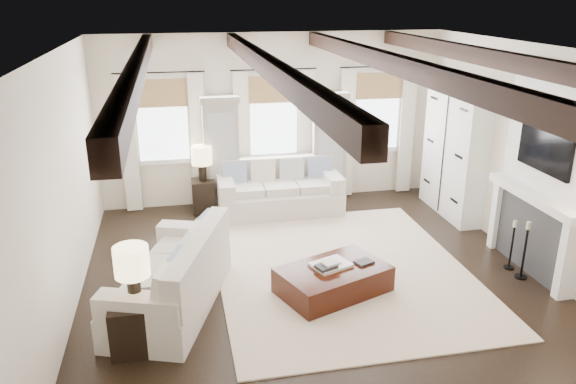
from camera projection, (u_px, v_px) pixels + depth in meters
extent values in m
plane|color=black|center=(322.00, 291.00, 7.72)|extent=(7.50, 7.50, 0.00)
cube|color=white|center=(273.00, 119.00, 10.63)|extent=(6.50, 0.04, 3.20)
cube|color=white|center=(473.00, 357.00, 3.72)|extent=(6.50, 0.04, 3.20)
cube|color=white|center=(57.00, 199.00, 6.56)|extent=(0.04, 7.50, 3.20)
cube|color=white|center=(551.00, 166.00, 7.79)|extent=(0.04, 7.50, 3.20)
cube|color=white|center=(328.00, 53.00, 6.64)|extent=(6.50, 7.50, 0.04)
cube|color=black|center=(138.00, 68.00, 6.26)|extent=(0.16, 7.40, 0.22)
cube|color=black|center=(266.00, 65.00, 6.54)|extent=(0.16, 7.40, 0.22)
cube|color=black|center=(387.00, 62.00, 6.82)|extent=(0.16, 7.40, 0.22)
cube|color=black|center=(495.00, 59.00, 7.10)|extent=(0.16, 7.40, 0.22)
cube|color=white|center=(163.00, 122.00, 10.20)|extent=(0.90, 0.03, 1.45)
cube|color=#A37C4A|center=(160.00, 93.00, 9.97)|extent=(0.94, 0.04, 0.50)
cube|color=white|center=(129.00, 145.00, 10.12)|extent=(0.28, 0.08, 2.50)
cube|color=white|center=(198.00, 142.00, 10.35)|extent=(0.28, 0.08, 2.50)
cylinder|color=black|center=(159.00, 72.00, 9.80)|extent=(1.60, 0.02, 0.02)
cube|color=white|center=(273.00, 117.00, 10.59)|extent=(0.90, 0.03, 1.45)
cube|color=#A37C4A|center=(274.00, 89.00, 10.36)|extent=(0.94, 0.04, 0.50)
cube|color=white|center=(242.00, 139.00, 10.51)|extent=(0.28, 0.08, 2.50)
cube|color=white|center=(306.00, 136.00, 10.74)|extent=(0.28, 0.08, 2.50)
cylinder|color=black|center=(274.00, 69.00, 10.19)|extent=(1.60, 0.02, 0.02)
cube|color=white|center=(376.00, 112.00, 10.98)|extent=(0.90, 0.03, 1.45)
cube|color=#A37C4A|center=(379.00, 86.00, 10.75)|extent=(0.94, 0.04, 0.50)
cube|color=white|center=(347.00, 134.00, 10.90)|extent=(0.28, 0.08, 2.50)
cube|color=white|center=(407.00, 131.00, 11.13)|extent=(0.28, 0.08, 2.50)
cylinder|color=black|center=(381.00, 66.00, 10.57)|extent=(1.60, 0.02, 0.02)
cube|color=#A9A296|center=(221.00, 156.00, 10.44)|extent=(0.64, 0.38, 2.00)
cube|color=#B2B7BA|center=(222.00, 151.00, 10.20)|extent=(0.48, 0.02, 1.40)
cube|color=#A9A296|center=(219.00, 99.00, 10.08)|extent=(0.70, 0.42, 0.12)
cube|color=#A9A296|center=(328.00, 150.00, 10.83)|extent=(0.64, 0.38, 2.00)
cube|color=#B2B7BA|center=(331.00, 145.00, 10.59)|extent=(0.48, 0.02, 1.40)
cube|color=#A9A296|center=(329.00, 95.00, 10.47)|extent=(0.70, 0.42, 0.12)
cube|color=#29292C|center=(534.00, 235.00, 8.13)|extent=(0.18, 1.50, 1.10)
cube|color=black|center=(530.00, 245.00, 8.18)|extent=(0.10, 0.90, 0.70)
cube|color=white|center=(569.00, 261.00, 7.37)|extent=(0.26, 0.14, 1.10)
cube|color=white|center=(500.00, 215.00, 8.88)|extent=(0.26, 0.14, 1.10)
cube|color=white|center=(536.00, 196.00, 7.91)|extent=(0.32, 1.90, 0.12)
cube|color=white|center=(553.00, 131.00, 7.62)|extent=(0.10, 1.90, 1.80)
cube|color=black|center=(546.00, 149.00, 7.69)|extent=(0.07, 1.10, 0.64)
cube|color=silver|center=(455.00, 147.00, 10.04)|extent=(0.40, 1.70, 2.50)
cube|color=black|center=(444.00, 148.00, 10.00)|extent=(0.01, 0.02, 2.40)
cube|color=beige|center=(342.00, 270.00, 8.26)|extent=(3.61, 4.39, 0.02)
cube|color=silver|center=(279.00, 201.00, 10.41)|extent=(2.26, 1.03, 0.43)
cube|color=silver|center=(276.00, 170.00, 10.61)|extent=(2.15, 0.25, 0.54)
cube|color=silver|center=(226.00, 187.00, 10.11)|extent=(0.28, 0.97, 0.28)
cube|color=silver|center=(331.00, 180.00, 10.47)|extent=(0.28, 0.97, 0.28)
cube|color=silver|center=(246.00, 190.00, 10.15)|extent=(0.61, 0.65, 0.15)
cube|color=silver|center=(280.00, 187.00, 10.26)|extent=(0.61, 0.65, 0.15)
cube|color=silver|center=(313.00, 185.00, 10.38)|extent=(0.61, 0.65, 0.15)
cube|color=#7A8EB6|center=(234.00, 174.00, 10.28)|extent=(0.45, 0.24, 0.47)
cube|color=silver|center=(263.00, 172.00, 10.38)|extent=(0.45, 0.24, 0.47)
cube|color=silver|center=(291.00, 170.00, 10.48)|extent=(0.45, 0.24, 0.47)
cube|color=#7A8EB6|center=(319.00, 169.00, 10.58)|extent=(0.45, 0.24, 0.47)
cube|color=silver|center=(171.00, 291.00, 7.28)|extent=(1.75, 2.52, 0.44)
cube|color=silver|center=(199.00, 258.00, 7.06)|extent=(0.95, 2.15, 0.55)
cube|color=silver|center=(192.00, 234.00, 8.10)|extent=(1.03, 0.60, 0.29)
cube|color=silver|center=(139.00, 307.00, 6.22)|extent=(1.03, 0.60, 0.29)
cube|color=silver|center=(181.00, 249.00, 7.78)|extent=(0.82, 0.80, 0.15)
cube|color=silver|center=(166.00, 270.00, 7.19)|extent=(0.82, 0.80, 0.15)
cube|color=silver|center=(147.00, 295.00, 6.60)|extent=(0.82, 0.80, 0.15)
cube|color=#7A8EB6|center=(203.00, 229.00, 7.84)|extent=(0.38, 0.51, 0.48)
cube|color=silver|center=(194.00, 242.00, 7.46)|extent=(0.38, 0.51, 0.48)
cube|color=silver|center=(185.00, 255.00, 7.08)|extent=(0.38, 0.51, 0.48)
cube|color=#7A8EB6|center=(174.00, 270.00, 6.69)|extent=(0.38, 0.51, 0.48)
cube|color=silver|center=(162.00, 287.00, 6.31)|extent=(0.38, 0.51, 0.48)
cube|color=black|center=(333.00, 280.00, 7.62)|extent=(1.66, 1.35, 0.38)
cube|color=white|center=(331.00, 265.00, 7.59)|extent=(0.60, 0.54, 0.04)
cube|color=#262628|center=(326.00, 267.00, 7.46)|extent=(0.31, 0.28, 0.04)
cube|color=beige|center=(331.00, 263.00, 7.48)|extent=(0.27, 0.24, 0.03)
cube|color=#262628|center=(364.00, 262.00, 7.68)|extent=(0.29, 0.25, 0.03)
cube|color=black|center=(138.00, 324.00, 6.42)|extent=(0.60, 0.60, 0.60)
cylinder|color=black|center=(134.00, 288.00, 6.27)|extent=(0.15, 0.15, 0.32)
cylinder|color=#F9D89E|center=(131.00, 261.00, 6.15)|extent=(0.39, 0.39, 0.35)
cube|color=black|center=(204.00, 196.00, 10.37)|extent=(0.42, 0.42, 0.62)
cylinder|color=black|center=(203.00, 172.00, 10.21)|extent=(0.15, 0.15, 0.31)
cylinder|color=#F9D89E|center=(202.00, 155.00, 10.11)|extent=(0.37, 0.37, 0.33)
cylinder|color=black|center=(521.00, 277.00, 8.08)|extent=(0.18, 0.18, 0.02)
cylinder|color=black|center=(524.00, 253.00, 7.95)|extent=(0.03, 0.03, 0.77)
cylinder|color=beige|center=(529.00, 225.00, 7.81)|extent=(0.07, 0.07, 0.11)
cylinder|color=black|center=(509.00, 267.00, 8.36)|extent=(0.15, 0.15, 0.02)
cylinder|color=black|center=(512.00, 247.00, 8.25)|extent=(0.03, 0.03, 0.67)
cylinder|color=beige|center=(515.00, 224.00, 8.12)|extent=(0.06, 0.06, 0.10)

